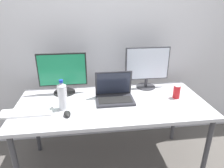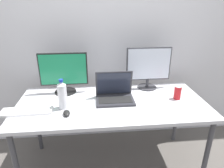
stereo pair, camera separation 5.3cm
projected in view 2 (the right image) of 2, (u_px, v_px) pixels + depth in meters
name	position (u px, v px, depth m)	size (l,w,h in m)	color
ground_plane	(112.00, 164.00, 2.11)	(16.00, 16.00, 0.00)	#5B5651
wall_back	(107.00, 31.00, 2.16)	(7.00, 0.08, 2.60)	silver
work_desk	(112.00, 108.00, 1.86)	(1.72, 0.79, 0.74)	#424247
monitor_left	(64.00, 72.00, 1.95)	(0.47, 0.21, 0.41)	black
monitor_center	(148.00, 67.00, 2.05)	(0.46, 0.20, 0.44)	#38383D
laptop_silver	(115.00, 94.00, 1.86)	(0.35, 0.25, 0.26)	#2D2D33
keyboard_main	(27.00, 111.00, 1.66)	(0.42, 0.13, 0.02)	white
mouse_by_keyboard	(67.00, 113.00, 1.62)	(0.06, 0.09, 0.03)	black
water_bottle	(62.00, 95.00, 1.68)	(0.08, 0.08, 0.27)	silver
soda_can_near_keyboard	(178.00, 93.00, 1.87)	(0.07, 0.07, 0.13)	red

